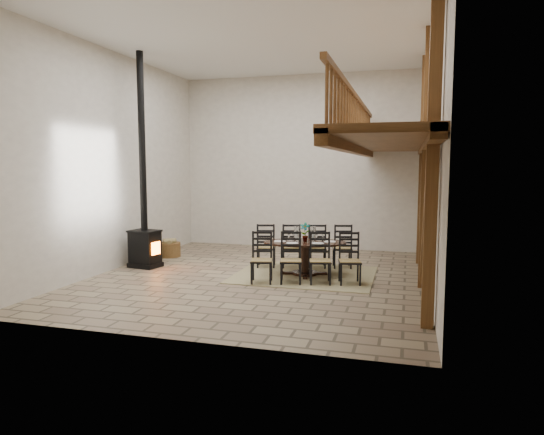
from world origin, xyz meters
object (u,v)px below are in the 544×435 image
(wood_stove, at_px, (144,220))
(log_basket, at_px, (170,249))
(dining_table, at_px, (305,258))
(log_stack, at_px, (153,251))

(wood_stove, height_order, log_basket, wood_stove)
(wood_stove, bearing_deg, log_basket, 102.75)
(dining_table, xyz_separation_m, wood_stove, (-3.84, -0.17, 0.74))
(log_basket, relative_size, log_stack, 1.16)
(wood_stove, distance_m, log_stack, 1.17)
(log_basket, distance_m, log_stack, 0.63)
(log_stack, bearing_deg, wood_stove, -74.77)
(wood_stove, relative_size, log_basket, 8.76)
(wood_stove, relative_size, log_stack, 10.20)
(dining_table, relative_size, wood_stove, 0.52)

